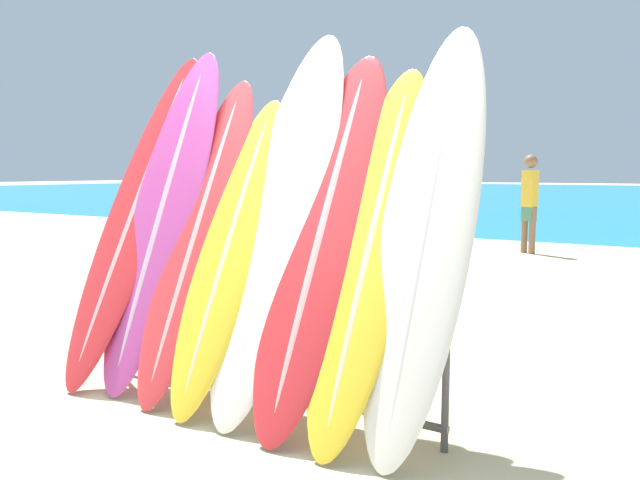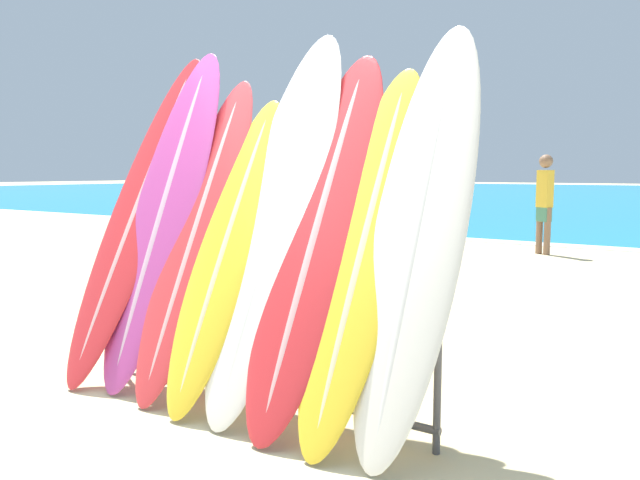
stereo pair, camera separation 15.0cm
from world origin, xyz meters
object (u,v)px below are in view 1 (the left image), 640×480
surfboard_slot_5 (323,233)px  surfboard_slot_6 (371,248)px  surfboard_slot_1 (163,214)px  surfboard_slot_3 (231,249)px  surfboard_rack (251,325)px  surfboard_slot_4 (280,216)px  surfboard_slot_2 (198,233)px  surfboard_slot_7 (426,231)px  surfboard_slot_0 (137,211)px  person_near_water (529,200)px  person_far_left (203,214)px  person_mid_beach (393,207)px

surfboard_slot_5 → surfboard_slot_6: bearing=-4.8°
surfboard_slot_1 → surfboard_slot_3: size_ratio=1.20×
surfboard_rack → surfboard_slot_4: surfboard_slot_4 is taller
surfboard_rack → surfboard_slot_2: surfboard_slot_2 is taller
surfboard_rack → surfboard_slot_3: 0.48m
surfboard_slot_3 → surfboard_slot_7: bearing=3.5°
surfboard_slot_5 → surfboard_slot_6: size_ratio=1.06×
surfboard_slot_0 → surfboard_slot_5: size_ratio=1.07×
surfboard_slot_1 → surfboard_slot_3: surfboard_slot_1 is taller
surfboard_slot_5 → surfboard_slot_3: bearing=-173.5°
surfboard_slot_1 → person_near_water: surfboard_slot_1 is taller
surfboard_slot_3 → surfboard_slot_2: bearing=171.7°
surfboard_slot_1 → person_far_left: 3.15m
surfboard_rack → surfboard_slot_7: size_ratio=1.12×
surfboard_slot_6 → person_mid_beach: size_ratio=1.23×
surfboard_rack → surfboard_slot_1: 1.04m
surfboard_rack → surfboard_slot_5: (0.48, 0.06, 0.59)m
person_mid_beach → surfboard_slot_0: bearing=40.1°
surfboard_slot_3 → surfboard_slot_5: size_ratio=0.89×
surfboard_slot_3 → person_mid_beach: size_ratio=1.16×
surfboard_slot_1 → surfboard_slot_2: surfboard_slot_1 is taller
person_near_water → surfboard_slot_4: bearing=122.7°
surfboard_slot_5 → surfboard_slot_7: 0.63m
surfboard_slot_3 → person_mid_beach: 5.67m
surfboard_slot_6 → person_mid_beach: 5.94m
surfboard_slot_4 → person_near_water: 8.21m
surfboard_slot_0 → person_far_left: surfboard_slot_0 is taller
surfboard_slot_5 → person_far_left: size_ratio=1.27×
surfboard_slot_2 → person_mid_beach: surfboard_slot_2 is taller
surfboard_rack → surfboard_slot_4: 0.70m
surfboard_slot_1 → surfboard_slot_7: bearing=-0.3°
surfboard_slot_0 → surfboard_slot_7: bearing=-0.9°
surfboard_slot_2 → surfboard_slot_5: bearing=1.6°
surfboard_slot_0 → person_mid_beach: (-0.52, 5.36, -0.25)m
person_near_water → surfboard_slot_1: bearing=116.0°
surfboard_slot_0 → surfboard_slot_6: size_ratio=1.13×
surfboard_slot_2 → surfboard_slot_3: surfboard_slot_2 is taller
surfboard_slot_0 → surfboard_slot_6: bearing=-2.0°
surfboard_slot_6 → surfboard_slot_7: 0.32m
surfboard_rack → surfboard_slot_2: 0.71m
surfboard_slot_0 → person_far_left: 2.96m
person_mid_beach → person_far_left: (-1.11, -2.90, 0.03)m
surfboard_rack → surfboard_slot_3: (-0.15, -0.01, 0.46)m
surfboard_slot_4 → surfboard_slot_6: surfboard_slot_4 is taller
surfboard_rack → surfboard_slot_1: (-0.81, 0.07, 0.65)m
surfboard_slot_2 → surfboard_slot_4: size_ratio=0.89×
surfboard_slot_0 → person_near_water: size_ratio=1.34×
surfboard_rack → surfboard_slot_0: (-1.10, 0.10, 0.66)m
surfboard_slot_4 → person_mid_beach: size_ratio=1.41×
surfboard_slot_0 → surfboard_slot_5: 1.58m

